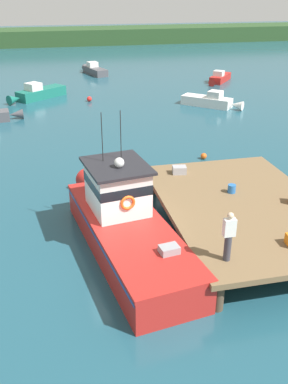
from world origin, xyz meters
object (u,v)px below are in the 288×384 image
Objects in this scene: deckhand_by_the_boat at (229,236)px; moored_boat_mid_harbor at (38,93)px; moored_boat_far_right at (94,70)px; moored_boat_far_left at (211,101)px; crate_stack_mid_dock at (179,170)px; main_fishing_boat at (124,221)px; mooring_buoy_spare_mooring at (204,156)px; bait_bucket at (232,189)px; mooring_buoy_inshore at (89,99)px; moored_boat_off_the_point at (219,78)px.

moored_boat_mid_harbor is (-5.63, 27.61, -1.58)m from deckhand_by_the_boat.
moored_boat_far_left is at bearing -64.98° from moored_boat_far_right.
main_fishing_boat is at bearing -132.85° from crate_stack_mid_dock.
mooring_buoy_spare_mooring is (3.32, 11.09, -1.89)m from deckhand_by_the_boat.
main_fishing_boat is 4.37m from deckhand_by_the_boat.
bait_bucket is at bearing -100.90° from mooring_buoy_spare_mooring.
main_fishing_boat is at bearing -92.86° from mooring_buoy_inshore.
deckhand_by_the_boat is at bearing -94.63° from crate_stack_mid_dock.
moored_boat_far_left reaches higher than moored_boat_far_right.
deckhand_by_the_boat is at bearing -86.73° from mooring_buoy_inshore.
main_fishing_boat is 2.01× the size of moored_boat_far_right.
moored_boat_far_right reaches higher than moored_boat_off_the_point.
moored_boat_mid_harbor is at bearing 106.48° from crate_stack_mid_dock.
moored_boat_off_the_point is (11.52, 24.11, -0.97)m from crate_stack_mid_dock.
moored_boat_off_the_point is at bearing 20.81° from mooring_buoy_inshore.
main_fishing_boat is at bearing -167.42° from bait_bucket.
moored_boat_far_left is at bearing -22.04° from mooring_buoy_inshore.
crate_stack_mid_dock reaches higher than mooring_buoy_spare_mooring.
main_fishing_boat reaches higher than moored_boat_far_left.
moored_boat_off_the_point is at bearing 61.94° from main_fishing_boat.
moored_boat_far_left is (10.40, 18.58, -0.57)m from main_fishing_boat.
moored_boat_off_the_point is (12.07, 30.85, -1.66)m from deckhand_by_the_boat.
moored_boat_mid_harbor is at bearing 157.16° from moored_boat_far_left.
moored_boat_mid_harbor is (-6.00, -10.29, 0.05)m from moored_boat_far_right.
mooring_buoy_inshore is (-1.47, 25.71, -1.85)m from deckhand_by_the_boat.
moored_boat_far_right is at bearing 85.12° from main_fishing_boat.
crate_stack_mid_dock reaches higher than moored_boat_off_the_point.
mooring_buoy_inshore is (-3.50, 21.31, -1.16)m from bait_bucket.
moored_boat_off_the_point is (10.04, 26.45, -0.97)m from bait_bucket.
main_fishing_boat reaches higher than deckhand_by_the_boat.
crate_stack_mid_dock is 5.30m from mooring_buoy_spare_mooring.
moored_boat_mid_harbor is 14.69× the size of mooring_buoy_spare_mooring.
crate_stack_mid_dock is 0.15× the size of moored_boat_off_the_point.
bait_bucket is 0.82× the size of mooring_buoy_inshore.
mooring_buoy_inshore is at bearing -98.57° from moored_boat_far_right.
moored_boat_far_left is at bearing 64.46° from crate_stack_mid_dock.
moored_boat_off_the_point is 12.14× the size of mooring_buoy_spare_mooring.
moored_boat_far_right reaches higher than mooring_buoy_spare_mooring.
moored_boat_mid_harbor reaches higher than moored_boat_far_right.
main_fishing_boat is 24.44m from moored_boat_mid_harbor.
deckhand_by_the_boat reaches higher than moored_boat_far_right.
moored_boat_far_left reaches higher than moored_boat_off_the_point.
crate_stack_mid_dock is at bearing -73.52° from moored_boat_mid_harbor.
moored_boat_far_left is 9.87m from moored_boat_off_the_point.
mooring_buoy_spare_mooring is at bearing -113.88° from moored_boat_off_the_point.
crate_stack_mid_dock reaches higher than moored_boat_mid_harbor.
deckhand_by_the_boat reaches higher than bait_bucket.
bait_bucket is 0.08× the size of moored_boat_off_the_point.
mooring_buoy_spare_mooring is (-8.75, -19.76, -0.23)m from moored_boat_off_the_point.
moored_boat_mid_harbor is at bearing 118.46° from mooring_buoy_spare_mooring.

